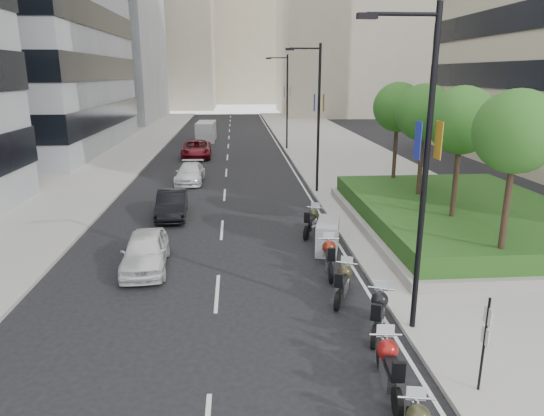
{
  "coord_description": "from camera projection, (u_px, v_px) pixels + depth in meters",
  "views": [
    {
      "loc": [
        -0.77,
        -11.41,
        7.3
      ],
      "look_at": [
        0.67,
        7.57,
        2.0
      ],
      "focal_mm": 32.0,
      "sensor_mm": 36.0,
      "label": 1
    }
  ],
  "objects": [
    {
      "name": "motorcycle_2",
      "position": [
        378.0,
        312.0,
        14.01
      ],
      "size": [
        1.1,
        2.22,
        1.17
      ],
      "rotation": [
        0.0,
        0.0,
        1.18
      ],
      "color": "black",
      "rests_on": "ground"
    },
    {
      "name": "tree_2",
      "position": [
        425.0,
        113.0,
        23.66
      ],
      "size": [
        2.8,
        2.8,
        6.3
      ],
      "color": "#332319",
      "rests_on": "planter"
    },
    {
      "name": "car_a",
      "position": [
        145.0,
        251.0,
        18.6
      ],
      "size": [
        1.94,
        4.25,
        1.41
      ],
      "primitive_type": "imported",
      "rotation": [
        0.0,
        0.0,
        0.07
      ],
      "color": "silver",
      "rests_on": "ground"
    },
    {
      "name": "motorcycle_6",
      "position": [
        312.0,
        221.0,
        22.66
      ],
      "size": [
        1.15,
        2.2,
        1.17
      ],
      "rotation": [
        0.0,
        0.0,
        1.14
      ],
      "color": "black",
      "rests_on": "ground"
    },
    {
      "name": "lamp_post_0",
      "position": [
        421.0,
        160.0,
        12.88
      ],
      "size": [
        2.34,
        0.45,
        9.0
      ],
      "color": "black",
      "rests_on": "ground"
    },
    {
      "name": "lamp_post_1",
      "position": [
        316.0,
        112.0,
        29.2
      ],
      "size": [
        2.34,
        0.45,
        9.0
      ],
      "color": "black",
      "rests_on": "ground"
    },
    {
      "name": "car_d",
      "position": [
        196.0,
        149.0,
        43.35
      ],
      "size": [
        2.7,
        5.55,
        1.52
      ],
      "primitive_type": "imported",
      "rotation": [
        0.0,
        0.0,
        0.03
      ],
      "color": "maroon",
      "rests_on": "ground"
    },
    {
      "name": "lamp_post_2",
      "position": [
        286.0,
        97.0,
        46.49
      ],
      "size": [
        2.34,
        0.45,
        9.0
      ],
      "color": "black",
      "rests_on": "ground"
    },
    {
      "name": "motorcycle_5",
      "position": [
        328.0,
        236.0,
        20.5
      ],
      "size": [
        1.38,
        2.31,
        1.31
      ],
      "rotation": [
        0.0,
        0.0,
        1.32
      ],
      "color": "black",
      "rests_on": "ground"
    },
    {
      "name": "lane_centre",
      "position": [
        227.0,
        161.0,
        41.68
      ],
      "size": [
        0.12,
        100.0,
        0.01
      ],
      "primitive_type": "cube",
      "color": "silver",
      "rests_on": "ground"
    },
    {
      "name": "motorcycle_3",
      "position": [
        343.0,
        282.0,
        16.1
      ],
      "size": [
        1.08,
        2.1,
        1.12
      ],
      "rotation": [
        0.0,
        0.0,
        1.16
      ],
      "color": "black",
      "rests_on": "ground"
    },
    {
      "name": "car_b",
      "position": [
        172.0,
        204.0,
        25.34
      ],
      "size": [
        1.71,
        4.3,
        1.39
      ],
      "primitive_type": "imported",
      "rotation": [
        0.0,
        0.0,
        0.06
      ],
      "color": "black",
      "rests_on": "ground"
    },
    {
      "name": "planter",
      "position": [
        462.0,
        224.0,
        23.21
      ],
      "size": [
        10.0,
        14.0,
        0.4
      ],
      "primitive_type": "cube",
      "color": "gray",
      "rests_on": "sidewalk_right"
    },
    {
      "name": "building_grey_far",
      "position": [
        81.0,
        21.0,
        74.42
      ],
      "size": [
        22.0,
        26.0,
        30.0
      ],
      "primitive_type": "cube",
      "color": "gray",
      "rests_on": "ground"
    },
    {
      "name": "motorcycle_1",
      "position": [
        389.0,
        367.0,
        11.4
      ],
      "size": [
        0.8,
        2.39,
        1.19
      ],
      "rotation": [
        0.0,
        0.0,
        1.48
      ],
      "color": "black",
      "rests_on": "ground"
    },
    {
      "name": "hedge",
      "position": [
        463.0,
        212.0,
        23.05
      ],
      "size": [
        9.4,
        13.4,
        0.8
      ],
      "primitive_type": "cube",
      "color": "#124218",
      "rests_on": "planter"
    },
    {
      "name": "motorcycle_4",
      "position": [
        329.0,
        257.0,
        18.23
      ],
      "size": [
        0.8,
        2.39,
        1.19
      ],
      "rotation": [
        0.0,
        0.0,
        1.46
      ],
      "color": "black",
      "rests_on": "ground"
    },
    {
      "name": "building_cream_centre",
      "position": [
        244.0,
        26.0,
        123.27
      ],
      "size": [
        30.0,
        24.0,
        38.0
      ],
      "primitive_type": "cube",
      "color": "#B7AD93",
      "rests_on": "ground"
    },
    {
      "name": "building_cream_right",
      "position": [
        360.0,
        11.0,
        86.59
      ],
      "size": [
        28.0,
        24.0,
        36.0
      ],
      "primitive_type": "cube",
      "color": "#B7AD93",
      "rests_on": "ground"
    },
    {
      "name": "ground",
      "position": [
        268.0,
        356.0,
        12.97
      ],
      "size": [
        160.0,
        160.0,
        0.0
      ],
      "primitive_type": "plane",
      "color": "black",
      "rests_on": "ground"
    },
    {
      "name": "sidewalk_right",
      "position": [
        347.0,
        159.0,
        42.43
      ],
      "size": [
        10.0,
        100.0,
        0.15
      ],
      "primitive_type": "cube",
      "color": "#9E9B93",
      "rests_on": "ground"
    },
    {
      "name": "tree_1",
      "position": [
        462.0,
        121.0,
        19.82
      ],
      "size": [
        2.8,
        2.8,
        6.3
      ],
      "color": "#332319",
      "rests_on": "planter"
    },
    {
      "name": "building_cream_left",
      "position": [
        152.0,
        26.0,
        103.14
      ],
      "size": [
        26.0,
        24.0,
        34.0
      ],
      "primitive_type": "cube",
      "color": "#B7AD93",
      "rests_on": "ground"
    },
    {
      "name": "sidewalk_left",
      "position": [
        102.0,
        162.0,
        40.89
      ],
      "size": [
        8.0,
        100.0,
        0.15
      ],
      "primitive_type": "cube",
      "color": "#9E9B93",
      "rests_on": "ground"
    },
    {
      "name": "tree_3",
      "position": [
        398.0,
        107.0,
        27.51
      ],
      "size": [
        2.8,
        2.8,
        6.3
      ],
      "color": "#332319",
      "rests_on": "planter"
    },
    {
      "name": "car_c",
      "position": [
        190.0,
        173.0,
        33.42
      ],
      "size": [
        1.91,
        4.5,
        1.29
      ],
      "primitive_type": "imported",
      "rotation": [
        0.0,
        0.0,
        -0.02
      ],
      "color": "white",
      "rests_on": "ground"
    },
    {
      "name": "parking_sign",
      "position": [
        485.0,
        340.0,
        11.01
      ],
      "size": [
        0.06,
        0.32,
        2.5
      ],
      "color": "black",
      "rests_on": "ground"
    },
    {
      "name": "lane_edge",
      "position": [
        287.0,
        160.0,
        42.06
      ],
      "size": [
        0.12,
        100.0,
        0.01
      ],
      "primitive_type": "cube",
      "color": "silver",
      "rests_on": "ground"
    },
    {
      "name": "delivery_van",
      "position": [
        206.0,
        132.0,
        53.71
      ],
      "size": [
        2.09,
        5.07,
        2.1
      ],
      "rotation": [
        0.0,
        0.0,
        -0.04
      ],
      "color": "#B8B8BA",
      "rests_on": "ground"
    },
    {
      "name": "tree_0",
      "position": [
        516.0,
        132.0,
        15.98
      ],
      "size": [
        2.8,
        2.8,
        6.3
      ],
      "color": "#332319",
      "rests_on": "planter"
    }
  ]
}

